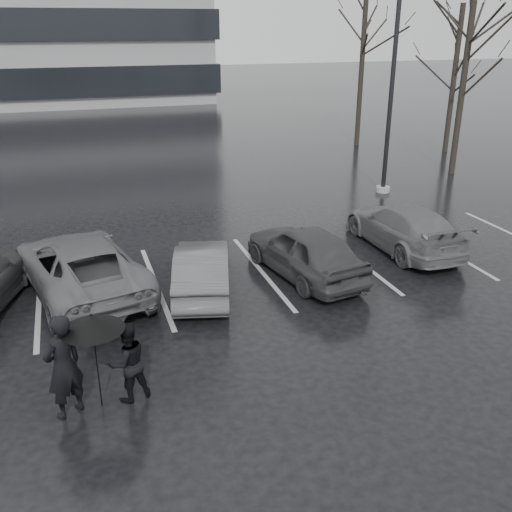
{
  "coord_description": "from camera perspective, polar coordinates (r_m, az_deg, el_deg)",
  "views": [
    {
      "loc": [
        -3.89,
        -10.66,
        6.14
      ],
      "look_at": [
        -0.04,
        1.0,
        1.1
      ],
      "focal_mm": 40.0,
      "sensor_mm": 36.0,
      "label": 1
    }
  ],
  "objects": [
    {
      "name": "car_main",
      "position": [
        14.74,
        4.95,
        0.51
      ],
      "size": [
        2.29,
        4.25,
        1.37
      ],
      "primitive_type": "imported",
      "rotation": [
        0.0,
        0.0,
        3.31
      ],
      "color": "black",
      "rests_on": "ground"
    },
    {
      "name": "pedestrian_right",
      "position": [
        10.2,
        -12.7,
        -10.31
      ],
      "size": [
        0.85,
        0.74,
        1.47
      ],
      "primitive_type": "imported",
      "rotation": [
        0.0,
        0.0,
        3.44
      ],
      "color": "black",
      "rests_on": "ground"
    },
    {
      "name": "ground",
      "position": [
        12.91,
        1.57,
        -6.11
      ],
      "size": [
        160.0,
        160.0,
        0.0
      ],
      "primitive_type": "plane",
      "color": "black",
      "rests_on": "ground"
    },
    {
      "name": "tree_ne",
      "position": [
        30.88,
        19.16,
        16.25
      ],
      "size": [
        0.26,
        0.26,
        7.0
      ],
      "primitive_type": "cylinder",
      "color": "black",
      "rests_on": "ground"
    },
    {
      "name": "car_west_b",
      "position": [
        14.4,
        -17.16,
        -0.9
      ],
      "size": [
        3.44,
        5.5,
        1.42
      ],
      "primitive_type": "imported",
      "rotation": [
        0.0,
        0.0,
        3.37
      ],
      "color": "#444346",
      "rests_on": "ground"
    },
    {
      "name": "umbrella",
      "position": [
        9.7,
        -16.1,
        -6.41
      ],
      "size": [
        1.05,
        1.05,
        1.79
      ],
      "color": "black",
      "rests_on": "ground"
    },
    {
      "name": "pedestrian_left",
      "position": [
        9.99,
        -18.69,
        -10.43
      ],
      "size": [
        0.81,
        0.75,
        1.87
      ],
      "primitive_type": "imported",
      "rotation": [
        0.0,
        0.0,
        3.73
      ],
      "color": "black",
      "rests_on": "ground"
    },
    {
      "name": "lamp_post",
      "position": [
        22.22,
        13.54,
        17.32
      ],
      "size": [
        0.53,
        0.53,
        9.68
      ],
      "rotation": [
        0.0,
        0.0,
        -0.39
      ],
      "color": "gray",
      "rests_on": "ground"
    },
    {
      "name": "car_east",
      "position": [
        17.08,
        14.55,
        2.83
      ],
      "size": [
        1.84,
        4.48,
        1.3
      ],
      "primitive_type": "imported",
      "rotation": [
        0.0,
        0.0,
        3.15
      ],
      "color": "#444346",
      "rests_on": "ground"
    },
    {
      "name": "tree_north",
      "position": [
        31.47,
        10.55,
        18.53
      ],
      "size": [
        0.26,
        0.26,
        8.5
      ],
      "primitive_type": "cylinder",
      "color": "black",
      "rests_on": "ground"
    },
    {
      "name": "stall_stripes",
      "position": [
        14.85,
        -4.6,
        -2.18
      ],
      "size": [
        19.72,
        5.0,
        0.0
      ],
      "color": "#A1A1A3",
      "rests_on": "ground"
    },
    {
      "name": "car_west_a",
      "position": [
        13.89,
        -5.43,
        -1.3
      ],
      "size": [
        2.13,
        3.84,
        1.2
      ],
      "primitive_type": "imported",
      "rotation": [
        0.0,
        0.0,
        2.89
      ],
      "color": "#313133",
      "rests_on": "ground"
    },
    {
      "name": "tree_east",
      "position": [
        26.16,
        20.06,
        16.35
      ],
      "size": [
        0.26,
        0.26,
        8.0
      ],
      "primitive_type": "cylinder",
      "color": "black",
      "rests_on": "ground"
    }
  ]
}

